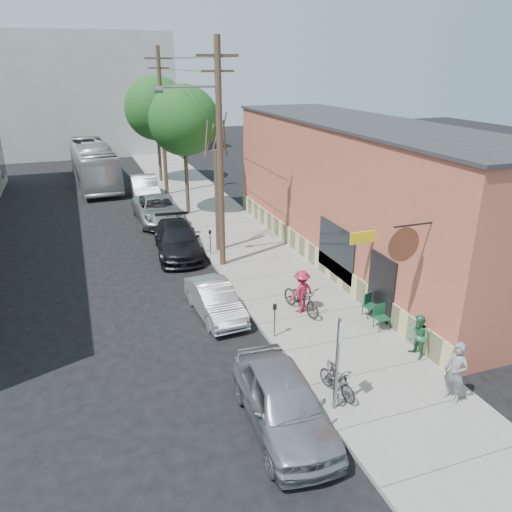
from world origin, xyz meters
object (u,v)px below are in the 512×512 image
object	(u,v)px
sign_post	(337,356)
patio_chair_b	(382,318)
tree_leafy_far	(156,108)
car_4	(144,188)
car_3	(158,209)
utility_pole_near	(219,153)
car_0	(283,402)
tree_bare	(217,201)
car_2	(178,240)
parked_bike_a	(337,381)
tree_leafy_mid	(184,120)
bus	(94,164)
cyclist	(302,292)
parking_meter_near	(275,315)
parking_meter_far	(210,238)
patron_grey	(456,372)
patron_green	(418,337)
patio_chair_a	(370,306)
parked_bike_b	(335,376)
car_1	(215,300)

from	to	relation	value
sign_post	patio_chair_b	world-z (taller)	sign_post
tree_leafy_far	car_4	distance (m)	7.28
car_3	tree_leafy_far	bearing A→B (deg)	78.56
utility_pole_near	car_0	size ratio (longest dim) A/B	2.13
sign_post	car_0	bearing A→B (deg)	-178.41
tree_bare	car_2	distance (m)	2.81
parked_bike_a	patio_chair_b	bearing A→B (deg)	27.83
tree_leafy_mid	car_2	distance (m)	8.55
bus	car_4	bearing A→B (deg)	-65.83
tree_leafy_far	bus	bearing A→B (deg)	169.33
cyclist	parking_meter_near	bearing A→B (deg)	24.15
parking_meter_far	tree_leafy_mid	distance (m)	8.97
parked_bike_a	utility_pole_near	bearing A→B (deg)	79.06
utility_pole_near	car_4	distance (m)	14.87
tree_bare	bus	distance (m)	18.70
car_2	car_4	distance (m)	11.63
patron_grey	patio_chair_b	bearing A→B (deg)	160.01
tree_bare	bus	world-z (taller)	tree_bare
patron_green	car_2	distance (m)	13.39
utility_pole_near	patio_chair_a	bearing A→B (deg)	-61.45
cyclist	car_4	xyz separation A→B (m)	(-3.10, 19.76, -0.18)
parking_meter_far	tree_leafy_mid	bearing A→B (deg)	85.81
patio_chair_b	tree_leafy_far	bearing A→B (deg)	99.91
tree_leafy_far	patron_green	world-z (taller)	tree_leafy_far
parking_meter_near	tree_leafy_mid	xyz separation A→B (m)	(0.55, 16.07, 4.88)
tree_leafy_far	patio_chair_a	size ratio (longest dim) A/B	9.17
parked_bike_b	car_0	bearing A→B (deg)	-141.65
patio_chair_b	patron_grey	world-z (taller)	patron_grey
cyclist	bus	world-z (taller)	bus
tree_leafy_far	parking_meter_far	bearing A→B (deg)	-91.80
cyclist	car_1	xyz separation A→B (m)	(-3.10, 1.10, -0.35)
patron_green	car_1	xyz separation A→B (m)	(-5.29, 5.27, -0.25)
patio_chair_b	car_0	size ratio (longest dim) A/B	0.19
patio_chair_b	patio_chair_a	bearing A→B (deg)	86.08
patio_chair_a	parking_meter_near	bearing A→B (deg)	158.67
tree_leafy_mid	car_1	world-z (taller)	tree_leafy_mid
patron_green	car_3	distance (m)	18.94
utility_pole_near	car_1	size ratio (longest dim) A/B	2.58
parking_meter_near	parked_bike_b	xyz separation A→B (m)	(0.50, -3.42, -0.36)
car_3	car_4	size ratio (longest dim) A/B	1.12
tree_bare	patio_chair_a	xyz separation A→B (m)	(3.36, -8.89, -2.09)
patron_grey	car_0	distance (m)	4.93
tree_bare	patio_chair_a	bearing A→B (deg)	-69.29
parking_meter_far	utility_pole_near	world-z (taller)	utility_pole_near
tree_leafy_far	parked_bike_a	size ratio (longest dim) A/B	5.33
car_0	car_3	size ratio (longest dim) A/B	0.85
parking_meter_far	patron_grey	world-z (taller)	patron_grey
cyclist	patio_chair_b	bearing A→B (deg)	118.45
tree_leafy_far	patron_grey	size ratio (longest dim) A/B	4.45
utility_pole_near	car_4	bearing A→B (deg)	96.46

